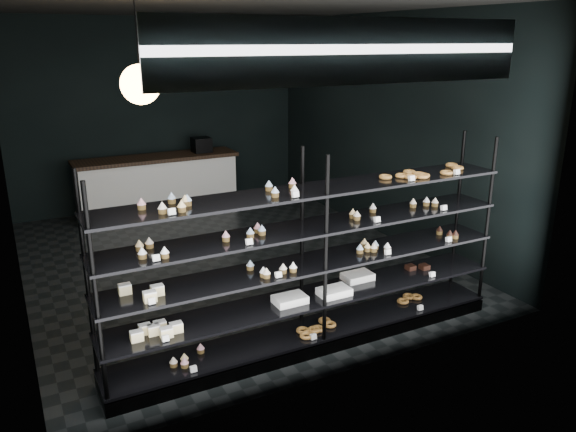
% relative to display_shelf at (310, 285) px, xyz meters
% --- Properties ---
extents(room, '(5.01, 6.01, 3.20)m').
position_rel_display_shelf_xyz_m(room, '(0.10, 2.45, 0.97)').
color(room, black).
rests_on(room, ground).
extents(display_shelf, '(4.00, 0.50, 1.91)m').
position_rel_display_shelf_xyz_m(display_shelf, '(0.00, 0.00, 0.00)').
color(display_shelf, black).
rests_on(display_shelf, room).
extents(signage, '(3.30, 0.05, 0.50)m').
position_rel_display_shelf_xyz_m(signage, '(0.10, -0.48, 2.12)').
color(signage, '#0E0C40').
rests_on(signage, room).
extents(pendant_lamp, '(0.36, 0.36, 0.91)m').
position_rel_display_shelf_xyz_m(pendant_lamp, '(-1.22, 0.97, 1.82)').
color(pendant_lamp, black).
rests_on(pendant_lamp, room).
extents(service_counter, '(2.68, 0.65, 1.23)m').
position_rel_display_shelf_xyz_m(service_counter, '(-0.12, 4.95, -0.13)').
color(service_counter, silver).
rests_on(service_counter, room).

